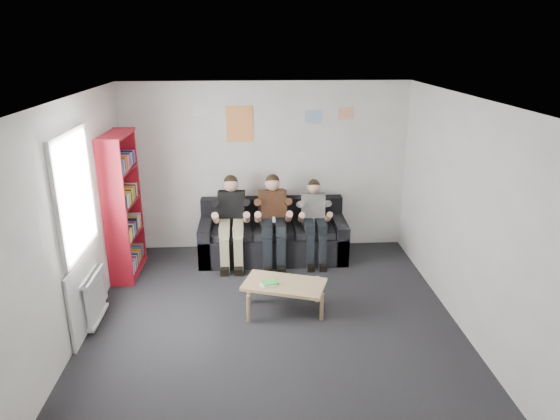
% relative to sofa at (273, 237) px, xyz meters
% --- Properties ---
extents(room_shell, '(5.00, 5.00, 5.00)m').
position_rel_sofa_xyz_m(room_shell, '(-0.08, -2.07, 1.03)').
color(room_shell, black).
rests_on(room_shell, ground).
extents(sofa, '(2.28, 0.93, 0.88)m').
position_rel_sofa_xyz_m(sofa, '(0.00, 0.00, 0.00)').
color(sofa, black).
rests_on(sofa, ground).
extents(bookshelf, '(0.31, 0.94, 2.09)m').
position_rel_sofa_xyz_m(bookshelf, '(-2.15, -0.47, 0.73)').
color(bookshelf, maroon).
rests_on(bookshelf, ground).
extents(coffee_table, '(1.00, 0.55, 0.40)m').
position_rel_sofa_xyz_m(coffee_table, '(0.07, -1.74, 0.04)').
color(coffee_table, tan).
rests_on(coffee_table, ground).
extents(game_cases, '(0.21, 0.17, 0.03)m').
position_rel_sofa_xyz_m(game_cases, '(-0.12, -1.77, 0.10)').
color(game_cases, silver).
rests_on(game_cases, coffee_table).
extents(person_left, '(0.41, 0.87, 1.35)m').
position_rel_sofa_xyz_m(person_left, '(-0.63, -0.20, 0.36)').
color(person_left, black).
rests_on(person_left, sofa).
extents(person_middle, '(0.41, 0.87, 1.35)m').
position_rel_sofa_xyz_m(person_middle, '(-0.00, -0.21, 0.36)').
color(person_middle, '#522F1B').
rests_on(person_middle, sofa).
extents(person_right, '(0.36, 0.78, 1.27)m').
position_rel_sofa_xyz_m(person_right, '(0.63, -0.20, 0.33)').
color(person_right, silver).
rests_on(person_right, sofa).
extents(radiator, '(0.10, 0.64, 0.60)m').
position_rel_sofa_xyz_m(radiator, '(-2.23, -1.87, 0.03)').
color(radiator, white).
rests_on(radiator, ground).
extents(window, '(0.05, 1.30, 2.36)m').
position_rel_sofa_xyz_m(window, '(-2.31, -1.87, 0.71)').
color(window, white).
rests_on(window, room_shell).
extents(poster_large, '(0.42, 0.01, 0.55)m').
position_rel_sofa_xyz_m(poster_large, '(-0.48, 0.42, 1.73)').
color(poster_large, gold).
rests_on(poster_large, room_shell).
extents(poster_blue, '(0.25, 0.01, 0.20)m').
position_rel_sofa_xyz_m(poster_blue, '(0.67, 0.42, 1.83)').
color(poster_blue, '#429BE0').
rests_on(poster_blue, room_shell).
extents(poster_pink, '(0.22, 0.01, 0.18)m').
position_rel_sofa_xyz_m(poster_pink, '(1.17, 0.42, 1.88)').
color(poster_pink, '#E046A5').
rests_on(poster_pink, room_shell).
extents(poster_sign, '(0.20, 0.01, 0.14)m').
position_rel_sofa_xyz_m(poster_sign, '(-1.08, 0.42, 1.93)').
color(poster_sign, white).
rests_on(poster_sign, room_shell).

